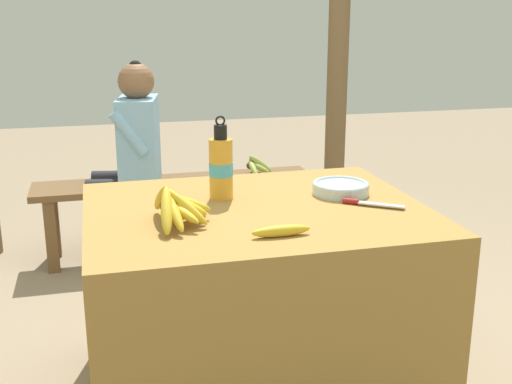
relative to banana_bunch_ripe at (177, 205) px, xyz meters
The scene contains 10 objects.
market_counter 0.52m from the banana_bunch_ripe, 21.34° to the left, with size 1.16×0.92×0.72m.
banana_bunch_ripe is the anchor object (origin of this frame).
serving_bowl 0.66m from the banana_bunch_ripe, 17.15° to the left, with size 0.21×0.21×0.05m.
water_bottle 0.32m from the banana_bunch_ripe, 52.07° to the left, with size 0.09×0.09×0.30m.
loose_banana_front 0.34m from the banana_bunch_ripe, 33.99° to the right, with size 0.18×0.04×0.04m.
knife 0.66m from the banana_bunch_ripe, ahead, with size 0.19×0.14×0.02m.
wooden_bench 1.66m from the banana_bunch_ripe, 83.05° to the left, with size 1.58×0.32×0.44m.
seated_vendor 1.58m from the banana_bunch_ripe, 91.75° to the left, with size 0.44×0.42×1.11m.
banana_bunch_green 1.75m from the banana_bunch_ripe, 67.40° to the left, with size 0.16×0.27×0.13m.
support_post_far 2.31m from the banana_bunch_ripe, 55.93° to the left, with size 0.13×0.13×2.71m.
Camera 1 is at (-0.52, -2.04, 1.37)m, focal length 45.00 mm.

